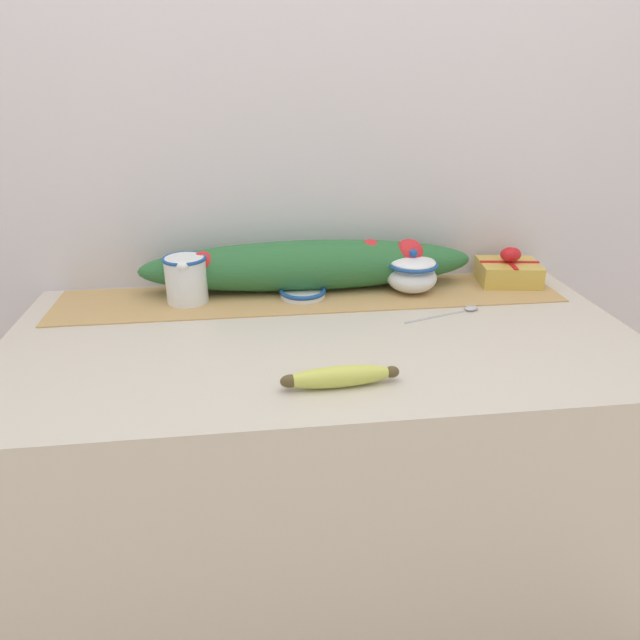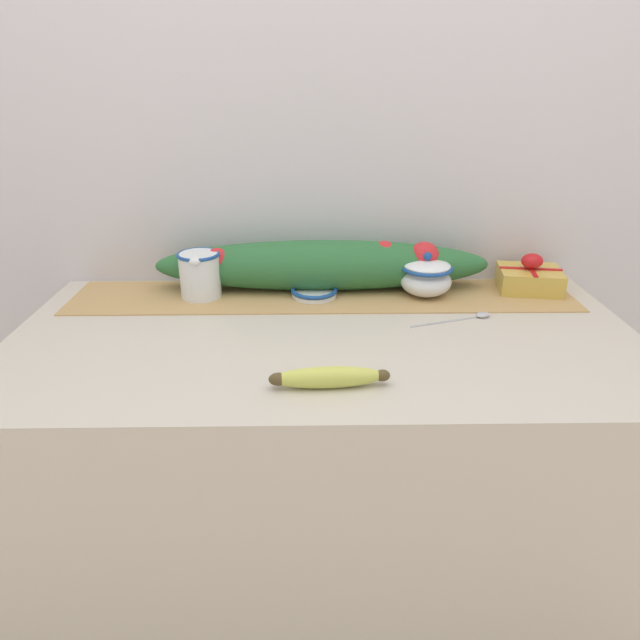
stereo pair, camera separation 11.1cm
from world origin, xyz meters
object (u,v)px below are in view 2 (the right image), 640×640
object	(u,v)px
cream_pitcher	(200,273)
small_dish	(314,292)
spoon	(475,316)
gift_box	(529,278)
banana	(330,377)
sugar_bowl	(426,277)

from	to	relation	value
cream_pitcher	small_dish	xyz separation A→B (m)	(0.27, -0.01, -0.05)
cream_pitcher	small_dish	size ratio (longest dim) A/B	1.06
spoon	gift_box	xyz separation A→B (m)	(0.17, 0.17, 0.03)
small_dish	gift_box	distance (m)	0.53
cream_pitcher	banana	bearing A→B (deg)	-55.75
cream_pitcher	spoon	size ratio (longest dim) A/B	0.63
gift_box	small_dish	bearing A→B (deg)	-176.04
small_dish	banana	distance (m)	0.42
cream_pitcher	gift_box	distance (m)	0.79
sugar_bowl	spoon	bearing A→B (deg)	-57.47
sugar_bowl	cream_pitcher	bearing A→B (deg)	179.84
cream_pitcher	small_dish	world-z (taller)	cream_pitcher
cream_pitcher	spoon	distance (m)	0.63
cream_pitcher	gift_box	size ratio (longest dim) A/B	0.73
banana	gift_box	xyz separation A→B (m)	(0.50, 0.46, 0.01)
banana	gift_box	distance (m)	0.68
cream_pitcher	gift_box	xyz separation A→B (m)	(0.79, 0.03, -0.03)
banana	gift_box	size ratio (longest dim) A/B	1.28
small_dish	cream_pitcher	bearing A→B (deg)	178.74
small_dish	spoon	world-z (taller)	small_dish
sugar_bowl	banana	size ratio (longest dim) A/B	0.59
cream_pitcher	banana	xyz separation A→B (m)	(0.29, -0.43, -0.04)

